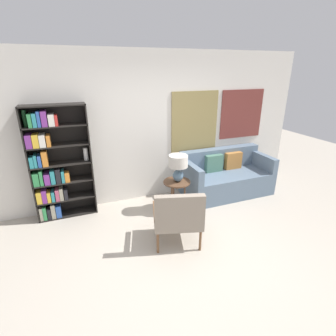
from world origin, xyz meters
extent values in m
plane|color=#B2A899|center=(0.00, 0.00, 0.00)|extent=(14.00, 14.00, 0.00)
cube|color=silver|center=(0.00, 2.03, 1.35)|extent=(6.40, 0.06, 2.70)
cube|color=olive|center=(0.96, 1.99, 1.41)|extent=(0.97, 0.02, 1.14)
cube|color=brown|center=(2.04, 1.99, 1.50)|extent=(0.98, 0.02, 0.97)
cube|color=black|center=(-1.97, 1.85, 0.94)|extent=(0.02, 0.30, 1.88)
cube|color=black|center=(-1.05, 1.85, 0.94)|extent=(0.02, 0.30, 1.88)
cube|color=black|center=(-1.51, 1.85, 1.87)|extent=(0.95, 0.30, 0.02)
cube|color=black|center=(-1.51, 1.85, 0.01)|extent=(0.95, 0.30, 0.02)
cube|color=black|center=(-1.51, 2.00, 0.94)|extent=(0.95, 0.01, 1.88)
cube|color=black|center=(-1.51, 1.85, 0.32)|extent=(0.95, 0.30, 0.02)
cube|color=gray|center=(-1.93, 1.81, 0.13)|extent=(0.05, 0.21, 0.23)
cube|color=#338C4C|center=(-1.87, 1.81, 0.13)|extent=(0.05, 0.20, 0.23)
cube|color=black|center=(-1.81, 1.80, 0.11)|extent=(0.06, 0.17, 0.18)
cube|color=gray|center=(-1.74, 1.82, 0.15)|extent=(0.06, 0.21, 0.25)
cube|color=#2D56A8|center=(-1.66, 1.84, 0.12)|extent=(0.08, 0.25, 0.21)
cube|color=black|center=(-1.51, 1.85, 0.63)|extent=(0.95, 0.30, 0.02)
cube|color=gold|center=(-1.91, 1.81, 0.43)|extent=(0.08, 0.21, 0.20)
cube|color=#7A338C|center=(-1.84, 1.84, 0.44)|extent=(0.07, 0.25, 0.22)
cube|color=gold|center=(-1.77, 1.80, 0.41)|extent=(0.05, 0.18, 0.17)
cube|color=teal|center=(-1.71, 1.82, 0.41)|extent=(0.05, 0.21, 0.17)
cube|color=#B24C6B|center=(-1.64, 1.84, 0.43)|extent=(0.06, 0.25, 0.19)
cube|color=gray|center=(-1.58, 1.79, 0.43)|extent=(0.06, 0.17, 0.21)
cube|color=black|center=(-1.51, 1.80, 0.42)|extent=(0.06, 0.18, 0.18)
cube|color=black|center=(-1.51, 1.85, 0.94)|extent=(0.95, 0.30, 0.02)
cube|color=#338C4C|center=(-1.91, 1.81, 0.75)|extent=(0.09, 0.20, 0.21)
cube|color=#338C4C|center=(-1.83, 1.81, 0.76)|extent=(0.05, 0.20, 0.24)
cube|color=#7A338C|center=(-1.75, 1.82, 0.73)|extent=(0.08, 0.23, 0.18)
cube|color=teal|center=(-1.66, 1.80, 0.75)|extent=(0.07, 0.18, 0.22)
cube|color=black|center=(-1.58, 1.82, 0.76)|extent=(0.07, 0.23, 0.24)
cube|color=teal|center=(-1.51, 1.82, 0.74)|extent=(0.04, 0.22, 0.19)
cube|color=orange|center=(-1.45, 1.79, 0.72)|extent=(0.07, 0.17, 0.16)
cube|color=black|center=(-1.51, 1.85, 1.25)|extent=(0.95, 0.30, 0.02)
cube|color=teal|center=(-1.92, 1.79, 1.03)|extent=(0.06, 0.17, 0.17)
cube|color=teal|center=(-1.87, 1.82, 1.04)|extent=(0.04, 0.22, 0.19)
cube|color=#2D56A8|center=(-1.81, 1.81, 1.04)|extent=(0.05, 0.20, 0.18)
cube|color=orange|center=(-1.73, 1.80, 1.07)|extent=(0.08, 0.18, 0.24)
cylinder|color=white|center=(-1.11, 1.85, 1.05)|extent=(0.07, 0.07, 0.21)
cube|color=black|center=(-1.51, 1.85, 1.56)|extent=(0.95, 0.30, 0.02)
cube|color=#7A338C|center=(-1.91, 1.83, 1.36)|extent=(0.09, 0.24, 0.20)
cube|color=gold|center=(-1.82, 1.82, 1.36)|extent=(0.09, 0.22, 0.20)
cube|color=silver|center=(-1.72, 1.84, 1.35)|extent=(0.09, 0.25, 0.19)
cube|color=orange|center=(-1.64, 1.81, 1.34)|extent=(0.06, 0.20, 0.17)
cylinder|color=#194723|center=(-1.91, 1.85, 1.69)|extent=(0.06, 0.06, 0.25)
cube|color=#338C4C|center=(-1.84, 1.82, 1.67)|extent=(0.05, 0.22, 0.20)
cube|color=teal|center=(-1.78, 1.81, 1.67)|extent=(0.06, 0.19, 0.20)
cube|color=#2D56A8|center=(-1.72, 1.83, 1.68)|extent=(0.04, 0.23, 0.23)
cube|color=#7A338C|center=(-1.65, 1.82, 1.68)|extent=(0.08, 0.22, 0.23)
cube|color=silver|center=(-1.55, 1.81, 1.66)|extent=(0.08, 0.20, 0.18)
cube|color=red|center=(-1.49, 1.80, 1.65)|extent=(0.04, 0.19, 0.16)
cylinder|color=brown|center=(0.31, 0.65, 0.16)|extent=(0.04, 0.04, 0.32)
cylinder|color=brown|center=(-0.25, 0.81, 0.16)|extent=(0.04, 0.04, 0.32)
cylinder|color=brown|center=(0.16, 0.14, 0.16)|extent=(0.04, 0.04, 0.32)
cylinder|color=brown|center=(-0.40, 0.31, 0.16)|extent=(0.04, 0.04, 0.32)
cube|color=gray|center=(-0.04, 0.48, 0.36)|extent=(0.81, 0.77, 0.08)
cube|color=gray|center=(-0.12, 0.23, 0.63)|extent=(0.67, 0.28, 0.46)
cube|color=brown|center=(0.26, 0.39, 0.50)|extent=(0.20, 0.54, 0.04)
cube|color=brown|center=(-0.34, 0.57, 0.50)|extent=(0.20, 0.54, 0.04)
cube|color=slate|center=(1.50, 1.53, 0.22)|extent=(1.74, 0.83, 0.45)
cube|color=slate|center=(1.50, 1.85, 0.66)|extent=(1.74, 0.20, 0.42)
cube|color=slate|center=(0.69, 1.53, 0.59)|extent=(0.12, 0.83, 0.29)
cube|color=slate|center=(2.30, 1.53, 0.59)|extent=(0.12, 0.83, 0.29)
cube|color=#4C7A66|center=(1.27, 1.70, 0.62)|extent=(0.36, 0.12, 0.34)
cube|color=#B27538|center=(1.72, 1.70, 0.62)|extent=(0.36, 0.12, 0.34)
cylinder|color=brown|center=(0.31, 1.31, 0.53)|extent=(0.47, 0.47, 0.02)
cylinder|color=brown|center=(0.31, 1.46, 0.26)|extent=(0.03, 0.03, 0.52)
cylinder|color=brown|center=(0.19, 1.24, 0.26)|extent=(0.03, 0.03, 0.52)
cylinder|color=brown|center=(0.43, 1.24, 0.26)|extent=(0.03, 0.03, 0.52)
ellipsoid|color=slate|center=(0.33, 1.31, 0.65)|extent=(0.18, 0.18, 0.21)
cylinder|color=tan|center=(0.33, 1.31, 0.78)|extent=(0.02, 0.02, 0.06)
cylinder|color=beige|center=(0.33, 1.31, 0.92)|extent=(0.33, 0.33, 0.20)
camera|label=1|loc=(-1.36, -2.50, 2.39)|focal=28.00mm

